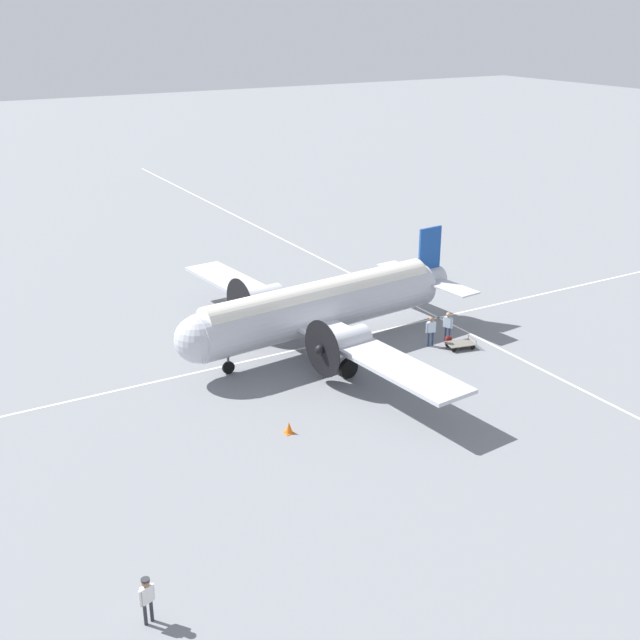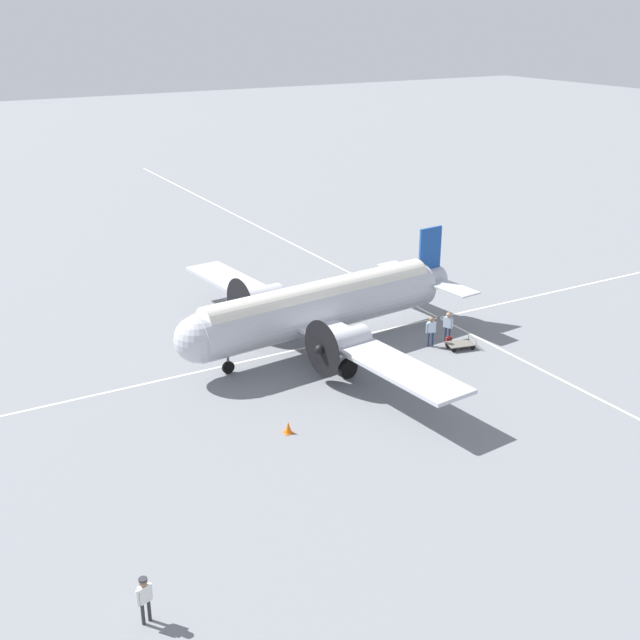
# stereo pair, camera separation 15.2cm
# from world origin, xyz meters

# --- Properties ---
(ground_plane) EXTENTS (300.00, 300.00, 0.00)m
(ground_plane) POSITION_xyz_m (0.00, 0.00, 0.00)
(ground_plane) COLOR slate
(apron_line_eastwest) EXTENTS (120.00, 0.16, 0.01)m
(apron_line_eastwest) POSITION_xyz_m (0.00, -0.39, 0.00)
(apron_line_eastwest) COLOR silver
(apron_line_eastwest) RESTS_ON ground_plane
(apron_line_northsouth) EXTENTS (0.16, 120.00, 0.01)m
(apron_line_northsouth) POSITION_xyz_m (-9.08, 0.00, 0.00)
(apron_line_northsouth) COLOR silver
(apron_line_northsouth) RESTS_ON ground_plane
(airliner_main) EXTENTS (18.59, 25.01, 5.98)m
(airliner_main) POSITION_xyz_m (0.44, 0.04, 2.58)
(airliner_main) COLOR silver
(airliner_main) RESTS_ON ground_plane
(crew_foreground) EXTENTS (0.57, 0.36, 1.74)m
(crew_foreground) POSITION_xyz_m (16.18, 16.85, 1.10)
(crew_foreground) COLOR #2D2D33
(crew_foreground) RESTS_ON ground_plane
(passenger_boarding) EXTENTS (0.37, 0.57, 1.83)m
(passenger_boarding) POSITION_xyz_m (-7.11, 2.96, 1.12)
(passenger_boarding) COLOR navy
(passenger_boarding) RESTS_ON ground_plane
(ramp_agent) EXTENTS (0.61, 0.31, 1.84)m
(ramp_agent) POSITION_xyz_m (-5.75, 3.08, 1.13)
(ramp_agent) COLOR navy
(ramp_agent) RESTS_ON ground_plane
(suitcase_near_door) EXTENTS (0.40, 0.16, 0.52)m
(suitcase_near_door) POSITION_xyz_m (-6.85, 3.40, 0.24)
(suitcase_near_door) COLOR maroon
(suitcase_near_door) RESTS_ON ground_plane
(baggage_cart) EXTENTS (1.79, 1.36, 0.56)m
(baggage_cart) POSITION_xyz_m (-7.10, 4.22, 0.27)
(baggage_cart) COLOR #6B665B
(baggage_cart) RESTS_ON ground_plane
(traffic_cone) EXTENTS (0.44, 0.44, 0.57)m
(traffic_cone) POSITION_xyz_m (6.37, 8.08, 0.27)
(traffic_cone) COLOR orange
(traffic_cone) RESTS_ON ground_plane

